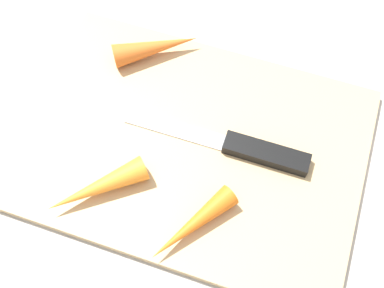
{
  "coord_description": "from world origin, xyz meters",
  "views": [
    {
      "loc": [
        -0.07,
        0.22,
        0.48
      ],
      "look_at": [
        0.0,
        0.0,
        0.01
      ],
      "focal_mm": 45.9,
      "sensor_mm": 36.0,
      "label": 1
    }
  ],
  "objects_px": {
    "carrot_longest": "(97,188)",
    "knife": "(254,150)",
    "cutting_board": "(192,146)",
    "carrot_shortest": "(193,225)",
    "carrot_medium": "(156,47)"
  },
  "relations": [
    {
      "from": "carrot_longest",
      "to": "carrot_medium",
      "type": "height_order",
      "value": "carrot_medium"
    },
    {
      "from": "cutting_board",
      "to": "carrot_longest",
      "type": "height_order",
      "value": "carrot_longest"
    },
    {
      "from": "carrot_shortest",
      "to": "carrot_medium",
      "type": "distance_m",
      "value": 0.21
    },
    {
      "from": "knife",
      "to": "carrot_medium",
      "type": "bearing_deg",
      "value": -31.96
    },
    {
      "from": "knife",
      "to": "carrot_medium",
      "type": "relative_size",
      "value": 2.04
    },
    {
      "from": "carrot_longest",
      "to": "knife",
      "type": "bearing_deg",
      "value": 170.13
    },
    {
      "from": "cutting_board",
      "to": "carrot_shortest",
      "type": "height_order",
      "value": "carrot_shortest"
    },
    {
      "from": "carrot_longest",
      "to": "carrot_medium",
      "type": "relative_size",
      "value": 1.04
    },
    {
      "from": "cutting_board",
      "to": "carrot_shortest",
      "type": "bearing_deg",
      "value": 109.09
    },
    {
      "from": "carrot_shortest",
      "to": "cutting_board",
      "type": "bearing_deg",
      "value": -129.31
    },
    {
      "from": "knife",
      "to": "cutting_board",
      "type": "bearing_deg",
      "value": 9.48
    },
    {
      "from": "carrot_medium",
      "to": "carrot_longest",
      "type": "bearing_deg",
      "value": -122.67
    },
    {
      "from": "knife",
      "to": "carrot_shortest",
      "type": "relative_size",
      "value": 2.04
    },
    {
      "from": "knife",
      "to": "carrot_shortest",
      "type": "bearing_deg",
      "value": 70.69
    },
    {
      "from": "cutting_board",
      "to": "carrot_shortest",
      "type": "distance_m",
      "value": 0.09
    }
  ]
}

